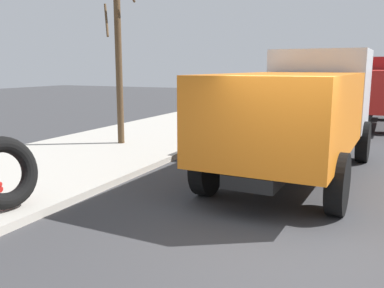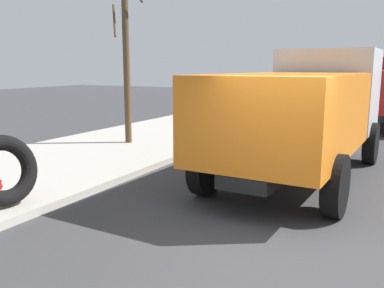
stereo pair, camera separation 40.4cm
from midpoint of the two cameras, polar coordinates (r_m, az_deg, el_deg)
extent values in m
plane|color=#38383A|center=(6.11, 13.10, -14.24)|extent=(80.00, 80.00, 0.00)
torus|color=black|center=(7.74, -23.26, -3.37)|extent=(1.33, 0.79, 1.27)
cube|color=orange|center=(8.75, 14.33, 4.11)|extent=(4.90, 2.69, 1.60)
cube|color=silver|center=(12.22, 19.05, 7.03)|extent=(2.10, 2.58, 2.20)
cube|color=black|center=(9.94, 15.82, -0.65)|extent=(7.03, 1.18, 0.24)
cylinder|color=black|center=(12.47, 12.86, 1.15)|extent=(1.11, 0.34, 1.10)
cylinder|color=black|center=(11.99, 24.33, 0.10)|extent=(1.11, 0.34, 1.10)
cylinder|color=black|center=(8.27, 3.32, -3.34)|extent=(1.11, 0.34, 1.10)
cylinder|color=black|center=(7.53, 20.65, -5.42)|extent=(1.11, 0.34, 1.10)
cube|color=red|center=(18.74, 24.71, 6.77)|extent=(4.81, 2.53, 1.60)
cube|color=maroon|center=(22.32, 25.37, 7.95)|extent=(2.01, 2.51, 2.20)
cube|color=black|center=(19.90, 24.71, 4.24)|extent=(7.01, 0.94, 0.24)
cylinder|color=black|center=(22.30, 21.86, 4.72)|extent=(1.10, 0.31, 1.10)
cylinder|color=black|center=(17.75, 20.18, 3.51)|extent=(1.10, 0.31, 1.10)
cube|color=#237033|center=(28.97, 24.51, 7.80)|extent=(4.81, 2.52, 1.60)
cube|color=maroon|center=(32.56, 24.97, 8.50)|extent=(2.01, 2.51, 2.20)
cube|color=black|center=(30.11, 24.51, 6.09)|extent=(7.00, 0.93, 0.24)
cylinder|color=black|center=(32.51, 22.56, 6.29)|extent=(1.10, 0.30, 1.10)
cylinder|color=black|center=(27.94, 21.62, 5.78)|extent=(1.10, 0.30, 1.10)
cylinder|color=#4C3823|center=(13.21, -8.17, 11.94)|extent=(0.20, 0.20, 5.45)
cylinder|color=#4C3823|center=(13.25, -9.77, 16.44)|extent=(0.59, 0.52, 1.03)
camera|label=1|loc=(0.20, -88.65, 0.25)|focal=38.70mm
camera|label=2|loc=(0.20, 91.35, -0.25)|focal=38.70mm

